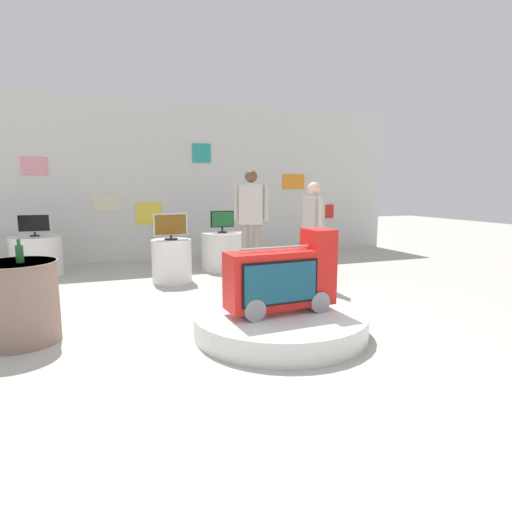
{
  "coord_description": "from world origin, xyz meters",
  "views": [
    {
      "loc": [
        -1.32,
        -4.06,
        1.51
      ],
      "look_at": [
        0.29,
        0.3,
        0.76
      ],
      "focal_mm": 29.25,
      "sensor_mm": 36.0,
      "label": 1
    }
  ],
  "objects_px": {
    "tv_on_left_rear": "(222,221)",
    "display_pedestal_center_rear": "(37,256)",
    "shopper_browsing_rear": "(313,226)",
    "shopper_browsing_near_truck": "(251,216)",
    "display_pedestal_left_rear": "(223,251)",
    "main_display_pedestal": "(280,323)",
    "novelty_firetruck_tv": "(283,279)",
    "tv_on_far_right": "(171,226)",
    "bottle_on_side_table": "(19,253)",
    "display_pedestal_far_right": "(172,261)",
    "tv_on_center_rear": "(34,224)",
    "side_table_round": "(19,302)"
  },
  "relations": [
    {
      "from": "novelty_firetruck_tv",
      "to": "tv_on_far_right",
      "type": "relative_size",
      "value": 2.15
    },
    {
      "from": "tv_on_left_rear",
      "to": "tv_on_far_right",
      "type": "relative_size",
      "value": 0.8
    },
    {
      "from": "novelty_firetruck_tv",
      "to": "display_pedestal_left_rear",
      "type": "height_order",
      "value": "novelty_firetruck_tv"
    },
    {
      "from": "display_pedestal_left_rear",
      "to": "tv_on_left_rear",
      "type": "bearing_deg",
      "value": -88.12
    },
    {
      "from": "tv_on_center_rear",
      "to": "tv_on_far_right",
      "type": "bearing_deg",
      "value": -31.45
    },
    {
      "from": "tv_on_left_rear",
      "to": "display_pedestal_far_right",
      "type": "distance_m",
      "value": 1.44
    },
    {
      "from": "tv_on_left_rear",
      "to": "shopper_browsing_rear",
      "type": "distance_m",
      "value": 2.01
    },
    {
      "from": "bottle_on_side_table",
      "to": "shopper_browsing_near_truck",
      "type": "bearing_deg",
      "value": 32.15
    },
    {
      "from": "display_pedestal_center_rear",
      "to": "bottle_on_side_table",
      "type": "bearing_deg",
      "value": -84.37
    },
    {
      "from": "shopper_browsing_near_truck",
      "to": "bottle_on_side_table",
      "type": "bearing_deg",
      "value": -147.85
    },
    {
      "from": "side_table_round",
      "to": "shopper_browsing_near_truck",
      "type": "height_order",
      "value": "shopper_browsing_near_truck"
    },
    {
      "from": "display_pedestal_far_right",
      "to": "shopper_browsing_rear",
      "type": "height_order",
      "value": "shopper_browsing_rear"
    },
    {
      "from": "tv_on_center_rear",
      "to": "shopper_browsing_near_truck",
      "type": "relative_size",
      "value": 0.29
    },
    {
      "from": "display_pedestal_left_rear",
      "to": "display_pedestal_center_rear",
      "type": "height_order",
      "value": "same"
    },
    {
      "from": "display_pedestal_left_rear",
      "to": "side_table_round",
      "type": "distance_m",
      "value": 4.16
    },
    {
      "from": "main_display_pedestal",
      "to": "shopper_browsing_near_truck",
      "type": "height_order",
      "value": "shopper_browsing_near_truck"
    },
    {
      "from": "main_display_pedestal",
      "to": "bottle_on_side_table",
      "type": "distance_m",
      "value": 2.65
    },
    {
      "from": "bottle_on_side_table",
      "to": "shopper_browsing_rear",
      "type": "xyz_separation_m",
      "value": [
        3.81,
        1.27,
        0.04
      ]
    },
    {
      "from": "main_display_pedestal",
      "to": "shopper_browsing_rear",
      "type": "xyz_separation_m",
      "value": [
        1.36,
        1.86,
        0.83
      ]
    },
    {
      "from": "side_table_round",
      "to": "bottle_on_side_table",
      "type": "relative_size",
      "value": 3.59
    },
    {
      "from": "main_display_pedestal",
      "to": "novelty_firetruck_tv",
      "type": "relative_size",
      "value": 1.55
    },
    {
      "from": "main_display_pedestal",
      "to": "tv_on_far_right",
      "type": "relative_size",
      "value": 3.33
    },
    {
      "from": "display_pedestal_left_rear",
      "to": "display_pedestal_center_rear",
      "type": "bearing_deg",
      "value": 170.59
    },
    {
      "from": "display_pedestal_far_right",
      "to": "shopper_browsing_near_truck",
      "type": "xyz_separation_m",
      "value": [
        1.24,
        -0.37,
        0.71
      ]
    },
    {
      "from": "display_pedestal_left_rear",
      "to": "shopper_browsing_rear",
      "type": "height_order",
      "value": "shopper_browsing_rear"
    },
    {
      "from": "display_pedestal_left_rear",
      "to": "bottle_on_side_table",
      "type": "height_order",
      "value": "bottle_on_side_table"
    },
    {
      "from": "tv_on_left_rear",
      "to": "display_pedestal_center_rear",
      "type": "height_order",
      "value": "tv_on_left_rear"
    },
    {
      "from": "display_pedestal_left_rear",
      "to": "tv_on_center_rear",
      "type": "height_order",
      "value": "tv_on_center_rear"
    },
    {
      "from": "tv_on_left_rear",
      "to": "shopper_browsing_near_truck",
      "type": "distance_m",
      "value": 1.16
    },
    {
      "from": "display_pedestal_far_right",
      "to": "tv_on_far_right",
      "type": "xyz_separation_m",
      "value": [
        -0.0,
        -0.0,
        0.57
      ]
    },
    {
      "from": "main_display_pedestal",
      "to": "shopper_browsing_rear",
      "type": "height_order",
      "value": "shopper_browsing_rear"
    },
    {
      "from": "display_pedestal_left_rear",
      "to": "bottle_on_side_table",
      "type": "relative_size",
      "value": 3.51
    },
    {
      "from": "shopper_browsing_near_truck",
      "to": "shopper_browsing_rear",
      "type": "bearing_deg",
      "value": -38.69
    },
    {
      "from": "main_display_pedestal",
      "to": "tv_on_left_rear",
      "type": "xyz_separation_m",
      "value": [
        0.39,
        3.63,
        0.8
      ]
    },
    {
      "from": "main_display_pedestal",
      "to": "tv_on_far_right",
      "type": "bearing_deg",
      "value": 103.34
    },
    {
      "from": "side_table_round",
      "to": "tv_on_far_right",
      "type": "bearing_deg",
      "value": 50.31
    },
    {
      "from": "display_pedestal_left_rear",
      "to": "shopper_browsing_rear",
      "type": "relative_size",
      "value": 0.49
    },
    {
      "from": "display_pedestal_far_right",
      "to": "side_table_round",
      "type": "bearing_deg",
      "value": -129.64
    },
    {
      "from": "main_display_pedestal",
      "to": "tv_on_far_right",
      "type": "distance_m",
      "value": 3.05
    },
    {
      "from": "tv_on_far_right",
      "to": "bottle_on_side_table",
      "type": "xyz_separation_m",
      "value": [
        -1.78,
        -2.26,
        -0.02
      ]
    },
    {
      "from": "novelty_firetruck_tv",
      "to": "shopper_browsing_rear",
      "type": "bearing_deg",
      "value": 54.53
    },
    {
      "from": "display_pedestal_left_rear",
      "to": "shopper_browsing_rear",
      "type": "xyz_separation_m",
      "value": [
        0.96,
        -1.77,
        0.59
      ]
    },
    {
      "from": "novelty_firetruck_tv",
      "to": "tv_on_center_rear",
      "type": "relative_size",
      "value": 2.23
    },
    {
      "from": "main_display_pedestal",
      "to": "tv_on_left_rear",
      "type": "height_order",
      "value": "tv_on_left_rear"
    },
    {
      "from": "main_display_pedestal",
      "to": "display_pedestal_far_right",
      "type": "xyz_separation_m",
      "value": [
        -0.68,
        2.86,
        0.23
      ]
    },
    {
      "from": "display_pedestal_center_rear",
      "to": "side_table_round",
      "type": "height_order",
      "value": "side_table_round"
    },
    {
      "from": "display_pedestal_center_rear",
      "to": "side_table_round",
      "type": "relative_size",
      "value": 1.03
    },
    {
      "from": "display_pedestal_left_rear",
      "to": "main_display_pedestal",
      "type": "bearing_deg",
      "value": -96.19
    },
    {
      "from": "tv_on_center_rear",
      "to": "shopper_browsing_near_truck",
      "type": "height_order",
      "value": "shopper_browsing_near_truck"
    },
    {
      "from": "display_pedestal_left_rear",
      "to": "display_pedestal_center_rear",
      "type": "distance_m",
      "value": 3.25
    }
  ]
}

